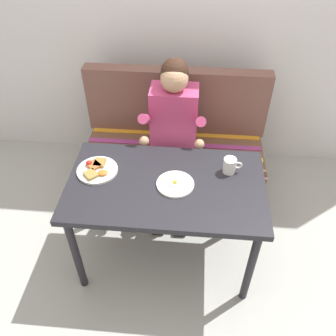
% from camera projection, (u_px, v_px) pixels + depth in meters
% --- Properties ---
extents(ground_plane, '(8.00, 8.00, 0.00)m').
position_uv_depth(ground_plane, '(166.00, 253.00, 2.63)').
color(ground_plane, '#9E9F99').
extents(back_wall, '(4.40, 0.10, 2.60)m').
position_uv_depth(back_wall, '(181.00, 13.00, 2.70)').
color(back_wall, silver).
rests_on(back_wall, ground).
extents(table, '(1.20, 0.70, 0.73)m').
position_uv_depth(table, '(166.00, 193.00, 2.20)').
color(table, black).
rests_on(table, ground).
extents(couch, '(1.44, 0.56, 1.00)m').
position_uv_depth(couch, '(174.00, 153.00, 2.98)').
color(couch, brown).
rests_on(couch, ground).
extents(person, '(0.45, 0.61, 1.21)m').
position_uv_depth(person, '(174.00, 125.00, 2.57)').
color(person, '#BA3C6A').
rests_on(person, ground).
extents(plate_breakfast, '(0.25, 0.25, 0.05)m').
position_uv_depth(plate_breakfast, '(97.00, 169.00, 2.22)').
color(plate_breakfast, white).
rests_on(plate_breakfast, table).
extents(plate_eggs, '(0.23, 0.23, 0.04)m').
position_uv_depth(plate_eggs, '(175.00, 184.00, 2.13)').
color(plate_eggs, white).
rests_on(plate_eggs, table).
extents(coffee_mug, '(0.12, 0.08, 0.10)m').
position_uv_depth(coffee_mug, '(230.00, 165.00, 2.19)').
color(coffee_mug, white).
rests_on(coffee_mug, table).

